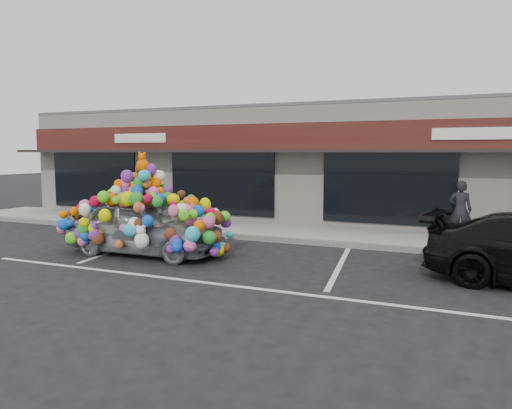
% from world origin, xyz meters
% --- Properties ---
extents(ground, '(90.00, 90.00, 0.00)m').
position_xyz_m(ground, '(0.00, 0.00, 0.00)').
color(ground, black).
rests_on(ground, ground).
extents(shop_building, '(24.00, 7.20, 4.31)m').
position_xyz_m(shop_building, '(0.00, 8.44, 2.16)').
color(shop_building, silver).
rests_on(shop_building, ground).
extents(sidewalk, '(26.00, 3.00, 0.15)m').
position_xyz_m(sidewalk, '(0.00, 4.00, 0.07)').
color(sidewalk, gray).
rests_on(sidewalk, ground).
extents(kerb, '(26.00, 0.18, 0.16)m').
position_xyz_m(kerb, '(0.00, 2.50, 0.07)').
color(kerb, slate).
rests_on(kerb, ground).
extents(parking_stripe_left, '(0.73, 4.37, 0.01)m').
position_xyz_m(parking_stripe_left, '(-3.20, 0.20, 0.00)').
color(parking_stripe_left, silver).
rests_on(parking_stripe_left, ground).
extents(parking_stripe_mid, '(0.73, 4.37, 0.01)m').
position_xyz_m(parking_stripe_mid, '(2.80, 0.20, 0.00)').
color(parking_stripe_mid, silver).
rests_on(parking_stripe_mid, ground).
extents(lane_line, '(14.00, 0.12, 0.01)m').
position_xyz_m(lane_line, '(2.00, -2.30, 0.00)').
color(lane_line, silver).
rests_on(lane_line, ground).
extents(toy_car, '(3.01, 4.45, 2.58)m').
position_xyz_m(toy_car, '(-2.11, -0.48, 0.88)').
color(toy_car, silver).
rests_on(toy_car, ground).
extents(pedestrian_a, '(0.62, 0.42, 1.66)m').
position_xyz_m(pedestrian_a, '(5.22, 4.30, 0.98)').
color(pedestrian_a, black).
rests_on(pedestrian_a, sidewalk).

